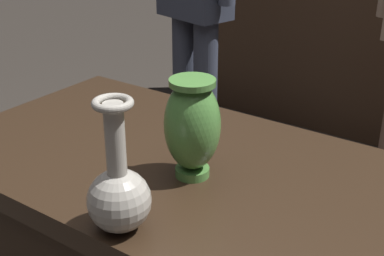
# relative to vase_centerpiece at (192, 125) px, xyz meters

# --- Properties ---
(vase_centerpiece) EXTENTS (0.12, 0.12, 0.22)m
(vase_centerpiece) POSITION_rel_vase_centerpiece_xyz_m (0.00, 0.00, 0.00)
(vase_centerpiece) COLOR #477A38
(vase_centerpiece) RESTS_ON display_plinth
(vase_tall_behind) EXTENTS (0.12, 0.12, 0.25)m
(vase_tall_behind) POSITION_rel_vase_centerpiece_xyz_m (0.01, -0.23, -0.04)
(vase_tall_behind) COLOR gray
(vase_tall_behind) RESTS_ON display_plinth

